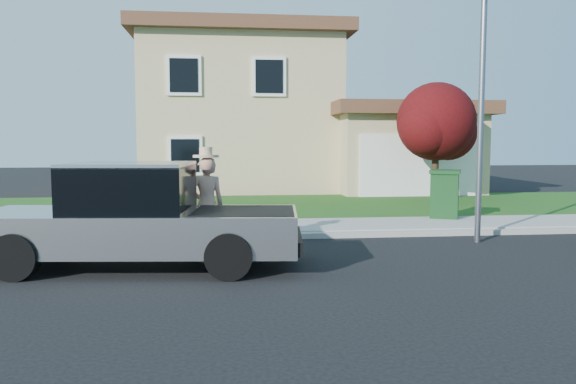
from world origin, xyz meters
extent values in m
plane|color=black|center=(0.00, 0.00, 0.00)|extent=(80.00, 80.00, 0.00)
cube|color=gray|center=(1.00, 2.90, 0.06)|extent=(40.00, 0.20, 0.12)
cube|color=gray|center=(1.00, 4.00, 0.07)|extent=(40.00, 2.00, 0.15)
cube|color=#153D11|center=(1.00, 8.50, 0.05)|extent=(40.00, 7.00, 0.10)
cube|color=tan|center=(0.00, 17.00, 3.20)|extent=(8.00, 9.00, 6.40)
cube|color=tan|center=(6.50, 14.00, 1.60)|extent=(5.50, 6.00, 3.20)
cube|color=white|center=(6.50, 10.98, 1.25)|extent=(4.60, 0.12, 2.30)
cube|color=#4C2D1E|center=(0.00, 17.00, 6.60)|extent=(8.80, 9.80, 0.50)
cube|color=#4C2D1E|center=(6.50, 14.00, 3.40)|extent=(6.20, 6.80, 0.50)
cube|color=white|center=(-2.20, 12.45, 4.60)|extent=(1.30, 0.10, 1.50)
cube|color=white|center=(1.00, 12.45, 4.60)|extent=(1.30, 0.10, 1.50)
cube|color=black|center=(-2.20, 12.45, 1.60)|extent=(1.30, 0.10, 1.50)
cylinder|color=black|center=(-3.93, -0.33, 0.37)|extent=(0.76, 0.35, 0.73)
cylinder|color=black|center=(-3.76, 1.35, 0.37)|extent=(0.76, 0.35, 0.73)
cylinder|color=black|center=(-0.69, -0.66, 0.37)|extent=(0.76, 0.35, 0.73)
cylinder|color=black|center=(-0.52, 1.02, 0.37)|extent=(0.76, 0.35, 0.73)
cube|color=#A9ACB0|center=(-2.16, 0.34, 0.63)|extent=(5.38, 2.36, 0.66)
cube|color=black|center=(-2.29, 0.35, 1.33)|extent=(2.09, 1.89, 0.78)
cube|color=#A9ACB0|center=(-2.29, 0.35, 1.73)|extent=(2.09, 1.89, 0.07)
cube|color=black|center=(-0.43, 0.16, 0.94)|extent=(1.80, 1.72, 0.05)
cube|color=black|center=(0.47, 0.07, 0.46)|extent=(0.29, 1.74, 0.23)
cube|color=black|center=(-2.92, 1.41, 1.24)|extent=(0.13, 0.21, 0.16)
imported|color=tan|center=(-1.09, 1.55, 0.91)|extent=(0.74, 0.56, 1.83)
cylinder|color=tan|center=(-1.09, 1.55, 1.85)|extent=(0.49, 0.49, 0.05)
cylinder|color=tan|center=(-1.09, 1.55, 1.93)|extent=(0.24, 0.24, 0.17)
cylinder|color=black|center=(6.40, 9.23, 1.02)|extent=(0.23, 0.23, 1.84)
sphere|color=#440E0F|center=(6.40, 9.23, 2.80)|extent=(2.64, 2.64, 2.64)
sphere|color=#440E0F|center=(6.98, 9.58, 2.45)|extent=(1.95, 1.95, 1.95)
sphere|color=#440E0F|center=(5.94, 8.89, 2.57)|extent=(1.84, 1.84, 1.84)
cube|color=#0E3513|center=(4.96, 4.81, 0.72)|extent=(0.96, 1.02, 1.15)
cube|color=#0E3513|center=(4.96, 4.81, 1.34)|extent=(1.05, 1.11, 0.09)
cylinder|color=slate|center=(4.54, 2.00, 2.61)|extent=(0.13, 0.13, 5.21)
camera|label=1|loc=(-0.76, -9.15, 2.10)|focal=35.00mm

